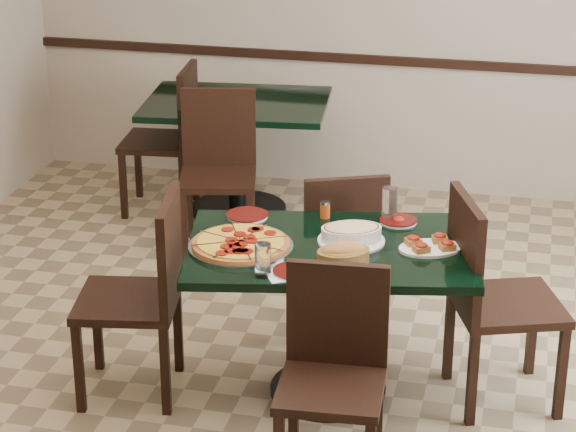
% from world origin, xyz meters
% --- Properties ---
extents(floor, '(5.50, 5.50, 0.00)m').
position_xyz_m(floor, '(0.00, 0.00, 0.00)').
color(floor, '#89734F').
rests_on(floor, ground).
extents(room_shell, '(5.50, 5.50, 5.50)m').
position_xyz_m(room_shell, '(1.02, 1.73, 1.17)').
color(room_shell, silver).
rests_on(room_shell, floor).
extents(main_table, '(1.40, 1.04, 0.75)m').
position_xyz_m(main_table, '(0.11, -0.02, 0.57)').
color(main_table, black).
rests_on(main_table, floor).
extents(back_table, '(1.23, 0.95, 0.75)m').
position_xyz_m(back_table, '(-0.90, 2.09, 0.52)').
color(back_table, black).
rests_on(back_table, floor).
extents(chair_far, '(0.55, 0.55, 0.90)m').
position_xyz_m(chair_far, '(0.06, 0.56, 0.50)').
color(chair_far, black).
rests_on(chair_far, floor).
extents(chair_near, '(0.44, 0.44, 0.89)m').
position_xyz_m(chair_near, '(0.24, -0.62, 0.50)').
color(chair_near, black).
rests_on(chair_near, floor).
extents(chair_right, '(0.60, 0.60, 1.00)m').
position_xyz_m(chair_right, '(0.81, 0.08, 0.56)').
color(chair_right, black).
rests_on(chair_right, floor).
extents(chair_left, '(0.52, 0.52, 0.97)m').
position_xyz_m(chair_left, '(-0.70, -0.19, 0.54)').
color(chair_left, black).
rests_on(chair_left, floor).
extents(back_chair_near, '(0.53, 0.53, 0.95)m').
position_xyz_m(back_chair_near, '(-0.87, 1.54, 0.53)').
color(back_chair_near, black).
rests_on(back_chair_near, floor).
extents(back_chair_left, '(0.49, 0.49, 0.96)m').
position_xyz_m(back_chair_left, '(-1.32, 2.02, 0.54)').
color(back_chair_left, black).
rests_on(back_chair_left, floor).
extents(pepperoni_pizza, '(0.47, 0.47, 0.04)m').
position_xyz_m(pepperoni_pizza, '(-0.27, -0.13, 0.77)').
color(pepperoni_pizza, '#ABABB1').
rests_on(pepperoni_pizza, main_table).
extents(lasagna_casserole, '(0.32, 0.30, 0.09)m').
position_xyz_m(lasagna_casserole, '(0.19, 0.04, 0.80)').
color(lasagna_casserole, white).
rests_on(lasagna_casserole, main_table).
extents(bread_basket, '(0.28, 0.25, 0.10)m').
position_xyz_m(bread_basket, '(0.20, -0.19, 0.79)').
color(bread_basket, brown).
rests_on(bread_basket, main_table).
extents(bruschetta_platter, '(0.34, 0.29, 0.05)m').
position_xyz_m(bruschetta_platter, '(0.55, 0.03, 0.77)').
color(bruschetta_platter, white).
rests_on(bruschetta_platter, main_table).
extents(side_plate_near, '(0.19, 0.19, 0.02)m').
position_xyz_m(side_plate_near, '(0.02, -0.34, 0.76)').
color(side_plate_near, white).
rests_on(side_plate_near, main_table).
extents(side_plate_far_r, '(0.18, 0.18, 0.03)m').
position_xyz_m(side_plate_far_r, '(0.37, 0.32, 0.76)').
color(side_plate_far_r, white).
rests_on(side_plate_far_r, main_table).
extents(side_plate_far_l, '(0.20, 0.20, 0.02)m').
position_xyz_m(side_plate_far_l, '(-0.34, 0.22, 0.76)').
color(side_plate_far_l, white).
rests_on(side_plate_far_l, main_table).
extents(napkin_setting, '(0.19, 0.19, 0.01)m').
position_xyz_m(napkin_setting, '(-0.02, -0.37, 0.75)').
color(napkin_setting, white).
rests_on(napkin_setting, main_table).
extents(water_glass_a, '(0.07, 0.07, 0.15)m').
position_xyz_m(water_glass_a, '(0.32, 0.35, 0.83)').
color(water_glass_a, white).
rests_on(water_glass_a, main_table).
extents(water_glass_b, '(0.07, 0.07, 0.15)m').
position_xyz_m(water_glass_b, '(-0.10, -0.40, 0.82)').
color(water_glass_b, white).
rests_on(water_glass_b, main_table).
extents(pepper_shaker, '(0.05, 0.05, 0.08)m').
position_xyz_m(pepper_shaker, '(0.02, 0.29, 0.79)').
color(pepper_shaker, '#AA4812').
rests_on(pepper_shaker, main_table).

